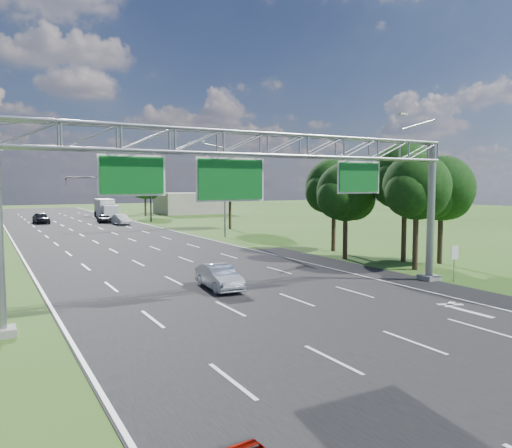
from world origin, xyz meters
TOP-DOWN VIEW (x-y plane):
  - ground at (0.00, 30.00)m, footprint 220.00×220.00m
  - road at (0.00, 30.00)m, footprint 18.00×180.00m
  - road_flare at (10.20, 14.00)m, footprint 3.00×30.00m
  - sign_gantry at (0.33, 12.00)m, footprint 23.50×1.00m
  - regulatory_sign at (12.40, 10.98)m, footprint 0.60×0.08m
  - traffic_signal at (7.48, 65.00)m, footprint 12.21×0.24m
  - streetlight_r_mid at (11.30, 40.00)m, footprint 2.97×0.22m
  - tree_cluster_right at (14.80, 19.19)m, footprint 9.91×14.60m
  - tree_verge_rd at (16.08, 48.04)m, footprint 5.76×4.80m
  - tree_verge_re at (14.08, 78.04)m, footprint 5.76×4.80m
  - building_right at (24.00, 82.00)m, footprint 12.00×9.00m
  - silver_sedan at (-0.42, 15.66)m, footprint 1.63×4.11m
  - car_queue_b at (4.39, 66.44)m, footprint 2.51×4.44m
  - car_queue_c at (-3.94, 69.24)m, footprint 2.25×4.85m
  - car_queue_d at (5.70, 61.81)m, footprint 1.85×4.46m
  - box_truck at (7.11, 78.10)m, footprint 2.55×8.32m

SIDE VIEW (x-z plane):
  - ground at x=0.00m, z-range 0.00..0.00m
  - road at x=0.00m, z-range -0.01..0.01m
  - road_flare at x=10.20m, z-range -0.01..0.01m
  - car_queue_b at x=4.39m, z-range 0.00..1.17m
  - silver_sedan at x=-0.42m, z-range 0.00..1.33m
  - car_queue_d at x=5.70m, z-range 0.00..1.43m
  - car_queue_c at x=-3.94m, z-range 0.00..1.61m
  - box_truck at x=7.11m, z-range -0.06..3.07m
  - regulatory_sign at x=12.40m, z-range 0.46..2.56m
  - building_right at x=24.00m, z-range 0.00..4.00m
  - traffic_signal at x=7.48m, z-range 1.67..8.67m
  - tree_verge_re at x=14.08m, z-range 1.28..9.12m
  - tree_cluster_right at x=14.80m, z-range 0.97..9.65m
  - streetlight_r_mid at x=11.30m, z-range 0.50..10.66m
  - tree_verge_rd at x=16.08m, z-range 1.49..9.77m
  - sign_gantry at x=0.33m, z-range 2.11..11.67m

